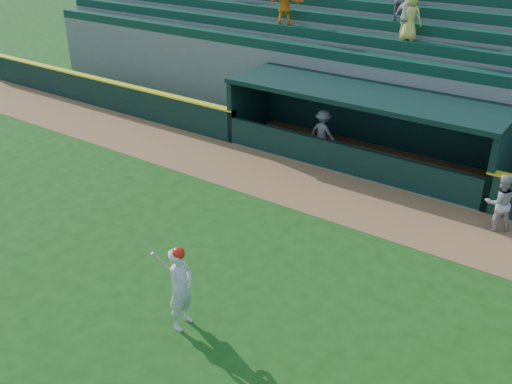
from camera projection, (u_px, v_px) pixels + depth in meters
ground at (219, 262)px, 14.15m from camera, size 120.00×120.00×0.00m
warning_track at (317, 190)px, 17.71m from camera, size 40.00×3.00×0.01m
field_wall_left at (94, 91)px, 24.96m from camera, size 15.50×0.30×1.20m
wall_stripe_left at (92, 77)px, 24.67m from camera, size 15.50×0.32×0.06m
dugout_player_front at (500, 203)px, 15.24m from camera, size 1.00×0.96×1.62m
dugout_player_inside at (323, 132)px, 19.97m from camera, size 1.11×0.74×1.59m
dugout at (365, 121)px, 19.35m from camera, size 9.40×2.80×2.46m
stands at (418, 63)px, 22.21m from camera, size 34.50×6.25×7.15m
batter_at_plate at (181, 287)px, 11.63m from camera, size 0.58×0.82×1.93m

